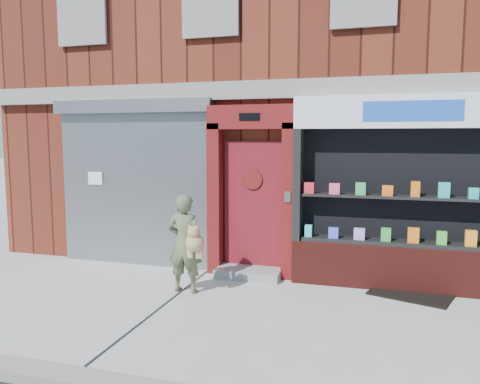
% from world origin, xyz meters
% --- Properties ---
extents(ground, '(80.00, 80.00, 0.00)m').
position_xyz_m(ground, '(0.00, 0.00, 0.00)').
color(ground, '#9E9E99').
rests_on(ground, ground).
extents(building, '(12.00, 8.16, 8.00)m').
position_xyz_m(building, '(-0.00, 5.99, 4.00)').
color(building, '#531C13').
rests_on(building, ground).
extents(shutter_bay, '(3.10, 0.30, 3.04)m').
position_xyz_m(shutter_bay, '(-3.00, 1.93, 1.72)').
color(shutter_bay, gray).
rests_on(shutter_bay, ground).
extents(red_door_bay, '(1.52, 0.58, 2.90)m').
position_xyz_m(red_door_bay, '(-0.75, 1.86, 1.46)').
color(red_door_bay, '#510E0E').
rests_on(red_door_bay, ground).
extents(pharmacy_bay, '(3.50, 0.41, 3.00)m').
position_xyz_m(pharmacy_bay, '(1.75, 1.81, 1.37)').
color(pharmacy_bay, '#511713').
rests_on(pharmacy_bay, ground).
extents(woman, '(0.66, 0.51, 1.52)m').
position_xyz_m(woman, '(-1.47, 0.68, 0.77)').
color(woman, '#576241').
rests_on(woman, ground).
extents(doormat, '(1.34, 1.12, 0.03)m').
position_xyz_m(doormat, '(1.85, 1.55, 0.01)').
color(doormat, black).
rests_on(doormat, ground).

